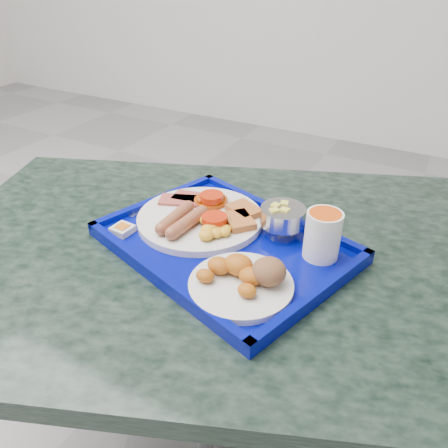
% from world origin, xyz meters
% --- Properties ---
extents(table, '(1.35, 1.14, 0.72)m').
position_xyz_m(table, '(1.09, 0.38, 0.53)').
color(table, slate).
rests_on(table, floor).
extents(tray, '(0.53, 0.45, 0.03)m').
position_xyz_m(tray, '(1.10, 0.38, 0.73)').
color(tray, '#030A89').
rests_on(tray, table).
extents(main_plate, '(0.26, 0.26, 0.04)m').
position_xyz_m(main_plate, '(1.03, 0.42, 0.75)').
color(main_plate, silver).
rests_on(main_plate, tray).
extents(bread_plate, '(0.18, 0.18, 0.06)m').
position_xyz_m(bread_plate, '(1.19, 0.28, 0.75)').
color(bread_plate, silver).
rests_on(bread_plate, tray).
extents(fruit_bowl, '(0.09, 0.09, 0.06)m').
position_xyz_m(fruit_bowl, '(1.19, 0.46, 0.77)').
color(fruit_bowl, '#B2B2B4').
rests_on(fruit_bowl, tray).
extents(juice_cup, '(0.07, 0.07, 0.09)m').
position_xyz_m(juice_cup, '(1.28, 0.42, 0.78)').
color(juice_cup, white).
rests_on(juice_cup, tray).
extents(spoon, '(0.07, 0.15, 0.01)m').
position_xyz_m(spoon, '(0.93, 0.48, 0.74)').
color(spoon, '#B2B2B4').
rests_on(spoon, tray).
extents(knife, '(0.04, 0.17, 0.00)m').
position_xyz_m(knife, '(0.89, 0.45, 0.74)').
color(knife, '#B2B2B4').
rests_on(knife, tray).
extents(jam_packet, '(0.04, 0.04, 0.02)m').
position_xyz_m(jam_packet, '(0.90, 0.31, 0.74)').
color(jam_packet, silver).
rests_on(jam_packet, tray).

